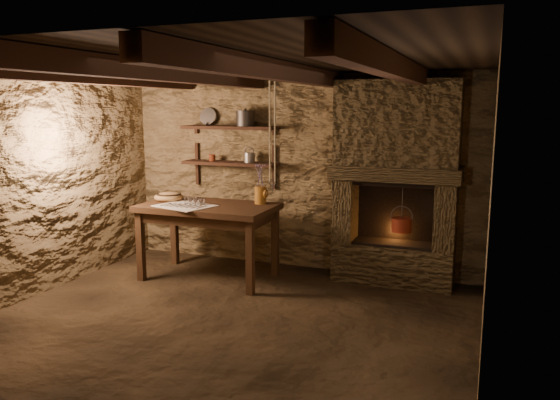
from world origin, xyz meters
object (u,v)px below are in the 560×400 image
at_px(stoneware_jug, 261,187).
at_px(iron_stockpot, 245,119).
at_px(wooden_bowl, 169,197).
at_px(red_pot, 402,224).
at_px(work_table, 209,239).

xyz_separation_m(stoneware_jug, iron_stockpot, (-0.37, 0.41, 0.77)).
relative_size(wooden_bowl, red_pot, 0.65).
bearing_deg(iron_stockpot, red_pot, -3.48).
bearing_deg(red_pot, stoneware_jug, -169.72).
distance_m(stoneware_jug, red_pot, 1.67).
distance_m(wooden_bowl, iron_stockpot, 1.34).
distance_m(work_table, red_pot, 2.23).
bearing_deg(stoneware_jug, work_table, -155.09).
bearing_deg(work_table, wooden_bowl, 172.33).
height_order(wooden_bowl, red_pot, red_pot).
relative_size(iron_stockpot, red_pot, 0.42).
height_order(work_table, wooden_bowl, wooden_bowl).
xyz_separation_m(iron_stockpot, red_pot, (1.97, -0.12, -1.15)).
bearing_deg(wooden_bowl, iron_stockpot, 38.97).
distance_m(work_table, stoneware_jug, 0.87).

